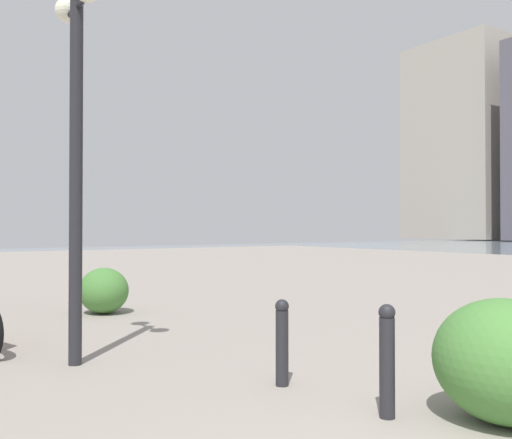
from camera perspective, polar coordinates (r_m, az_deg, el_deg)
building_highrise at (r=84.57m, az=21.22°, el=7.19°), size 13.41×15.13×26.40m
lamppost at (r=6.46m, az=-17.74°, el=10.25°), size 0.98×0.28×4.06m
bollard_near at (r=4.58m, az=13.13°, el=-13.55°), size 0.13×0.13×0.88m
bollard_mid at (r=5.35m, az=2.65°, el=-12.15°), size 0.13×0.13×0.80m
shrub_low at (r=10.04m, az=-15.16°, el=-6.97°), size 0.92×0.83×0.78m
shrub_round at (r=4.74m, az=23.90°, el=-12.94°), size 1.10×0.99×0.93m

